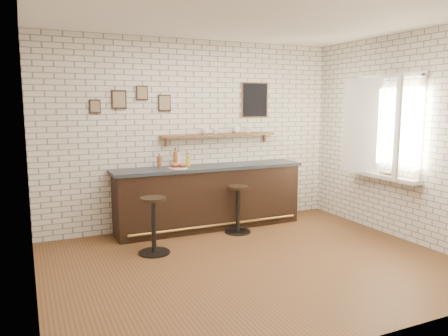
{
  "coord_description": "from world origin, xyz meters",
  "views": [
    {
      "loc": [
        -2.53,
        -4.64,
        1.99
      ],
      "look_at": [
        0.02,
        0.9,
        1.09
      ],
      "focal_mm": 35.0,
      "sensor_mm": 36.0,
      "label": 1
    }
  ],
  "objects_px": {
    "shelf_cup_a": "(205,131)",
    "shelf_cup_d": "(248,130)",
    "book_lower": "(385,174)",
    "sandwich_plate": "(178,168)",
    "book_upper": "(383,173)",
    "bitters_bottle_white": "(178,160)",
    "condiment_bottle_yellow": "(188,161)",
    "shelf_cup_b": "(216,131)",
    "bitters_bottle_amber": "(176,159)",
    "bar_stool_left": "(154,224)",
    "shelf_cup_c": "(237,130)",
    "bar_stool_right": "(238,208)",
    "bar_counter": "(209,197)",
    "ciabatta_sandwich": "(179,165)",
    "bitters_bottle_brown": "(159,162)"
  },
  "relations": [
    {
      "from": "ciabatta_sandwich",
      "to": "bitters_bottle_white",
      "type": "bearing_deg",
      "value": 74.85
    },
    {
      "from": "ciabatta_sandwich",
      "to": "bitters_bottle_brown",
      "type": "xyz_separation_m",
      "value": [
        -0.24,
        0.22,
        0.04
      ]
    },
    {
      "from": "condiment_bottle_yellow",
      "to": "shelf_cup_d",
      "type": "relative_size",
      "value": 1.83
    },
    {
      "from": "bitters_bottle_white",
      "to": "book_lower",
      "type": "height_order",
      "value": "bitters_bottle_white"
    },
    {
      "from": "shelf_cup_b",
      "to": "shelf_cup_d",
      "type": "distance_m",
      "value": 0.6
    },
    {
      "from": "condiment_bottle_yellow",
      "to": "shelf_cup_c",
      "type": "bearing_deg",
      "value": 3.98
    },
    {
      "from": "book_lower",
      "to": "bar_stool_left",
      "type": "bearing_deg",
      "value": 143.67
    },
    {
      "from": "sandwich_plate",
      "to": "ciabatta_sandwich",
      "type": "relative_size",
      "value": 1.21
    },
    {
      "from": "condiment_bottle_yellow",
      "to": "shelf_cup_b",
      "type": "xyz_separation_m",
      "value": [
        0.5,
        0.06,
        0.45
      ]
    },
    {
      "from": "bar_stool_right",
      "to": "condiment_bottle_yellow",
      "type": "bearing_deg",
      "value": 135.63
    },
    {
      "from": "bitters_bottle_brown",
      "to": "ciabatta_sandwich",
      "type": "bearing_deg",
      "value": -41.41
    },
    {
      "from": "bitters_bottle_amber",
      "to": "shelf_cup_b",
      "type": "relative_size",
      "value": 3.0
    },
    {
      "from": "book_lower",
      "to": "bar_stool_right",
      "type": "bearing_deg",
      "value": 126.55
    },
    {
      "from": "bitters_bottle_white",
      "to": "shelf_cup_c",
      "type": "xyz_separation_m",
      "value": [
        1.06,
        0.06,
        0.44
      ]
    },
    {
      "from": "bar_counter",
      "to": "bitters_bottle_brown",
      "type": "distance_m",
      "value": 0.99
    },
    {
      "from": "bitters_bottle_amber",
      "to": "shelf_cup_a",
      "type": "height_order",
      "value": "shelf_cup_a"
    },
    {
      "from": "condiment_bottle_yellow",
      "to": "shelf_cup_d",
      "type": "distance_m",
      "value": 1.19
    },
    {
      "from": "shelf_cup_a",
      "to": "shelf_cup_b",
      "type": "distance_m",
      "value": 0.18
    },
    {
      "from": "ciabatta_sandwich",
      "to": "bitters_bottle_amber",
      "type": "bearing_deg",
      "value": 84.97
    },
    {
      "from": "shelf_cup_c",
      "to": "shelf_cup_d",
      "type": "relative_size",
      "value": 1.21
    },
    {
      "from": "shelf_cup_b",
      "to": "book_upper",
      "type": "height_order",
      "value": "shelf_cup_b"
    },
    {
      "from": "bitters_bottle_white",
      "to": "shelf_cup_a",
      "type": "relative_size",
      "value": 2.01
    },
    {
      "from": "shelf_cup_a",
      "to": "shelf_cup_c",
      "type": "height_order",
      "value": "shelf_cup_c"
    },
    {
      "from": "condiment_bottle_yellow",
      "to": "shelf_cup_b",
      "type": "distance_m",
      "value": 0.68
    },
    {
      "from": "shelf_cup_a",
      "to": "shelf_cup_d",
      "type": "bearing_deg",
      "value": -9.37
    },
    {
      "from": "ciabatta_sandwich",
      "to": "shelf_cup_a",
      "type": "xyz_separation_m",
      "value": [
        0.55,
        0.28,
        0.49
      ]
    },
    {
      "from": "shelf_cup_c",
      "to": "book_lower",
      "type": "distance_m",
      "value": 2.44
    },
    {
      "from": "shelf_cup_c",
      "to": "sandwich_plate",
      "type": "bearing_deg",
      "value": 132.43
    },
    {
      "from": "condiment_bottle_yellow",
      "to": "shelf_cup_a",
      "type": "distance_m",
      "value": 0.56
    },
    {
      "from": "sandwich_plate",
      "to": "shelf_cup_b",
      "type": "distance_m",
      "value": 0.95
    },
    {
      "from": "book_lower",
      "to": "bitters_bottle_amber",
      "type": "bearing_deg",
      "value": 124.1
    },
    {
      "from": "sandwich_plate",
      "to": "shelf_cup_b",
      "type": "height_order",
      "value": "shelf_cup_b"
    },
    {
      "from": "bar_counter",
      "to": "sandwich_plate",
      "type": "bearing_deg",
      "value": -171.93
    },
    {
      "from": "book_upper",
      "to": "book_lower",
      "type": "bearing_deg",
      "value": -80.84
    },
    {
      "from": "bitters_bottle_brown",
      "to": "shelf_cup_a",
      "type": "relative_size",
      "value": 1.79
    },
    {
      "from": "bitters_bottle_white",
      "to": "shelf_cup_c",
      "type": "relative_size",
      "value": 1.83
    },
    {
      "from": "bar_counter",
      "to": "ciabatta_sandwich",
      "type": "height_order",
      "value": "ciabatta_sandwich"
    },
    {
      "from": "bar_counter",
      "to": "bitters_bottle_brown",
      "type": "height_order",
      "value": "bitters_bottle_brown"
    },
    {
      "from": "shelf_cup_d",
      "to": "book_lower",
      "type": "xyz_separation_m",
      "value": [
        1.45,
        -1.68,
        -0.61
      ]
    },
    {
      "from": "bar_stool_left",
      "to": "shelf_cup_b",
      "type": "height_order",
      "value": "shelf_cup_b"
    },
    {
      "from": "bitters_bottle_brown",
      "to": "shelf_cup_d",
      "type": "distance_m",
      "value": 1.64
    },
    {
      "from": "ciabatta_sandwich",
      "to": "book_lower",
      "type": "bearing_deg",
      "value": -26.75
    },
    {
      "from": "ciabatta_sandwich",
      "to": "bitters_bottle_brown",
      "type": "bearing_deg",
      "value": 138.59
    },
    {
      "from": "sandwich_plate",
      "to": "book_upper",
      "type": "distance_m",
      "value": 3.1
    },
    {
      "from": "shelf_cup_b",
      "to": "book_lower",
      "type": "xyz_separation_m",
      "value": [
        2.05,
        -1.68,
        -0.61
      ]
    },
    {
      "from": "bitters_bottle_brown",
      "to": "book_lower",
      "type": "xyz_separation_m",
      "value": [
        3.02,
        -1.62,
        -0.16
      ]
    },
    {
      "from": "bar_counter",
      "to": "shelf_cup_a",
      "type": "xyz_separation_m",
      "value": [
        0.02,
        0.2,
        1.04
      ]
    },
    {
      "from": "book_lower",
      "to": "book_upper",
      "type": "height_order",
      "value": "book_upper"
    },
    {
      "from": "bitters_bottle_amber",
      "to": "bar_stool_right",
      "type": "height_order",
      "value": "bitters_bottle_amber"
    },
    {
      "from": "bitters_bottle_amber",
      "to": "bar_stool_left",
      "type": "height_order",
      "value": "bitters_bottle_amber"
    }
  ]
}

